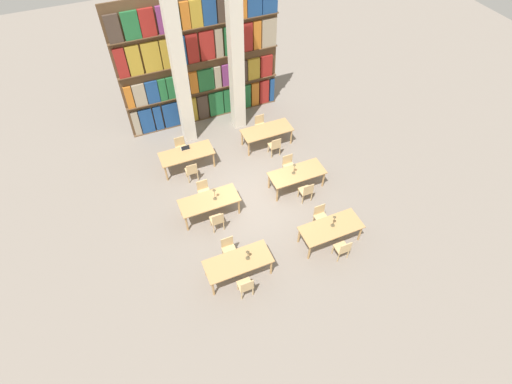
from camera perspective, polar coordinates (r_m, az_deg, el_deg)
The scene contains 27 objects.
ground_plane at distance 14.64m, azimuth -0.40°, elevation -1.08°, with size 40.00×40.00×0.00m, color gray.
bookshelf_bank at distance 16.89m, azimuth -7.80°, elevation 17.70°, with size 6.60×0.35×5.50m.
pillar_left at distance 15.62m, azimuth -10.81°, elevation 16.16°, with size 0.50×0.50×6.00m.
pillar_center at distance 16.13m, azimuth -2.85°, elevation 18.06°, with size 0.50×0.50×6.00m.
reading_table_0 at distance 12.26m, azimuth -2.57°, elevation -10.05°, with size 2.05×0.87×0.76m.
chair_0 at distance 12.08m, azimuth -1.46°, elevation -13.28°, with size 0.42×0.40×0.89m.
chair_1 at distance 12.79m, azimuth -3.92°, elevation -8.02°, with size 0.42×0.40×0.89m.
desk_lamp_0 at distance 12.01m, azimuth -1.19°, elevation -8.75°, with size 0.14×0.14×0.40m.
reading_table_1 at distance 13.19m, azimuth 10.65°, elevation -5.15°, with size 2.05×0.87×0.76m.
chair_2 at distance 13.04m, azimuth 12.29°, elevation -7.90°, with size 0.42×0.40×0.89m.
chair_3 at distance 13.71m, azimuth 9.19°, elevation -3.36°, with size 0.42×0.40×0.89m.
desk_lamp_1 at distance 12.91m, azimuth 11.11°, elevation -3.81°, with size 0.14×0.14×0.50m.
reading_table_2 at distance 13.77m, azimuth -6.71°, elevation -1.37°, with size 2.05×0.87×0.76m.
chair_4 at distance 13.48m, azimuth -5.57°, elevation -4.02°, with size 0.42×0.40×0.89m.
chair_5 at distance 14.39m, azimuth -7.47°, elevation 0.18°, with size 0.42×0.40×0.89m.
desk_lamp_2 at distance 13.47m, azimuth -5.97°, elevation -0.03°, with size 0.14×0.14×0.50m.
reading_table_3 at distance 14.64m, azimuth 5.87°, elevation 2.54°, with size 2.05×0.87×0.76m.
chair_6 at distance 14.37m, azimuth 7.21°, elevation 0.15°, with size 0.42×0.40×0.89m.
chair_7 at distance 15.23m, azimuth 4.68°, elevation 3.87°, with size 0.42×0.40×0.89m.
desk_lamp_3 at distance 14.33m, azimuth 5.49°, elevation 3.60°, with size 0.14×0.14×0.47m.
reading_table_4 at distance 15.54m, azimuth -9.88°, elevation 5.30°, with size 2.05×0.87×0.76m.
chair_8 at distance 15.15m, azimuth -9.19°, elevation 3.02°, with size 0.42×0.40×0.89m.
chair_9 at distance 16.20m, azimuth -10.67°, elevation 6.34°, with size 0.42×0.40×0.89m.
laptop at distance 15.65m, azimuth -10.09°, elevation 6.20°, with size 0.32×0.22×0.21m.
reading_table_5 at distance 16.36m, azimuth 1.56°, elevation 8.65°, with size 2.05×0.87×0.76m.
chair_10 at distance 16.00m, azimuth 2.71°, elevation 6.63°, with size 0.42×0.40×0.89m.
chair_11 at distance 17.00m, azimuth 0.64°, elevation 9.61°, with size 0.42×0.40×0.89m.
Camera 1 is at (-3.64, -8.81, 11.10)m, focal length 28.00 mm.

